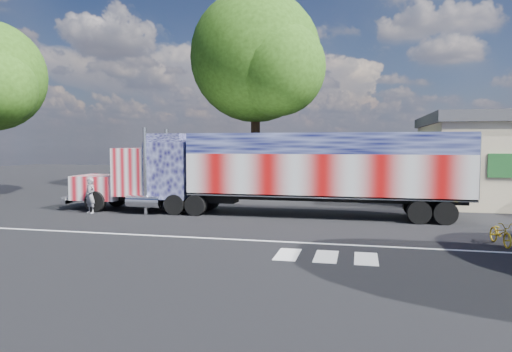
% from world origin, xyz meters
% --- Properties ---
extents(ground, '(100.00, 100.00, 0.00)m').
position_xyz_m(ground, '(0.00, 0.00, 0.00)').
color(ground, black).
extents(lane_markings, '(30.00, 2.67, 0.01)m').
position_xyz_m(lane_markings, '(1.71, -3.77, 0.01)').
color(lane_markings, silver).
rests_on(lane_markings, ground).
extents(semi_truck, '(20.06, 3.17, 4.28)m').
position_xyz_m(semi_truck, '(0.86, 3.07, 2.20)').
color(semi_truck, black).
rests_on(semi_truck, ground).
extents(coach_bus, '(13.21, 3.07, 3.84)m').
position_xyz_m(coach_bus, '(-1.67, 10.36, 1.99)').
color(coach_bus, silver).
rests_on(coach_bus, ground).
extents(woman, '(0.75, 0.63, 1.77)m').
position_xyz_m(woman, '(-8.18, 1.50, 0.88)').
color(woman, slate).
rests_on(woman, ground).
extents(bicycle, '(0.78, 1.66, 0.84)m').
position_xyz_m(bicycle, '(9.71, -1.86, 0.42)').
color(bicycle, gold).
rests_on(bicycle, ground).
extents(tree_n_mid, '(10.51, 10.01, 15.16)m').
position_xyz_m(tree_n_mid, '(-2.82, 15.83, 10.09)').
color(tree_n_mid, black).
rests_on(tree_n_mid, ground).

